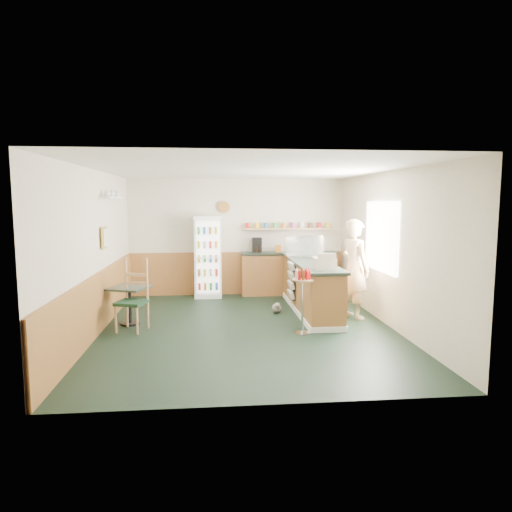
{
  "coord_description": "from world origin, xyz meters",
  "views": [
    {
      "loc": [
        -0.57,
        -7.65,
        2.17
      ],
      "look_at": [
        0.22,
        0.6,
        1.19
      ],
      "focal_mm": 32.0,
      "sensor_mm": 36.0,
      "label": 1
    }
  ],
  "objects": [
    {
      "name": "back_counter",
      "position": [
        1.19,
        2.8,
        0.55
      ],
      "size": [
        2.24,
        0.42,
        1.69
      ],
      "color": "#965730",
      "rests_on": "ground"
    },
    {
      "name": "drinks_fridge",
      "position": [
        -0.68,
        2.74,
        0.93
      ],
      "size": [
        0.61,
        0.53,
        1.85
      ],
      "color": "white",
      "rests_on": "ground"
    },
    {
      "name": "shopkeeper",
      "position": [
        2.05,
        0.52,
        0.93
      ],
      "size": [
        0.66,
        0.75,
        1.86
      ],
      "primitive_type": "imported",
      "rotation": [
        0.0,
        0.0,
        2.0
      ],
      "color": "tan",
      "rests_on": "ground"
    },
    {
      "name": "ground",
      "position": [
        0.0,
        0.0,
        0.0
      ],
      "size": [
        6.0,
        6.0,
        0.0
      ],
      "primitive_type": "plane",
      "color": "black",
      "rests_on": "ground"
    },
    {
      "name": "display_case",
      "position": [
        1.35,
        1.75,
        1.23
      ],
      "size": [
        0.79,
        0.41,
        0.45
      ],
      "color": "silver",
      "rests_on": "service_counter"
    },
    {
      "name": "dog_doorstop",
      "position": [
        0.67,
        1.03,
        0.11
      ],
      "size": [
        0.19,
        0.24,
        0.23
      ],
      "rotation": [
        0.0,
        0.0,
        0.33
      ],
      "color": "gray",
      "rests_on": "ground"
    },
    {
      "name": "cash_register",
      "position": [
        1.35,
        0.01,
        1.11
      ],
      "size": [
        0.36,
        0.38,
        0.2
      ],
      "primitive_type": "cube",
      "rotation": [
        0.0,
        0.0,
        0.03
      ],
      "color": "beige",
      "rests_on": "service_counter"
    },
    {
      "name": "cafe_chair",
      "position": [
        -1.94,
        0.14,
        0.64
      ],
      "size": [
        0.57,
        0.58,
        1.22
      ],
      "rotation": [
        0.0,
        0.0,
        -0.32
      ],
      "color": "black",
      "rests_on": "ground"
    },
    {
      "name": "cafe_table",
      "position": [
        -2.05,
        0.46,
        0.48
      ],
      "size": [
        0.79,
        0.79,
        0.68
      ],
      "rotation": [
        0.0,
        0.0,
        -0.34
      ],
      "color": "black",
      "rests_on": "ground"
    },
    {
      "name": "service_counter",
      "position": [
        1.35,
        1.07,
        0.46
      ],
      "size": [
        0.68,
        3.01,
        1.01
      ],
      "color": "#965730",
      "rests_on": "ground"
    },
    {
      "name": "room_envelope",
      "position": [
        -0.23,
        0.73,
        1.52
      ],
      "size": [
        5.04,
        6.02,
        2.72
      ],
      "color": "beige",
      "rests_on": "ground"
    },
    {
      "name": "newspaper_rack",
      "position": [
        0.99,
        1.24,
        0.6
      ],
      "size": [
        0.09,
        0.47,
        0.74
      ],
      "color": "black",
      "rests_on": "ground"
    },
    {
      "name": "condiment_stand",
      "position": [
        0.89,
        -0.4,
        0.74
      ],
      "size": [
        0.34,
        0.34,
        1.07
      ],
      "rotation": [
        0.0,
        0.0,
        0.2
      ],
      "color": "silver",
      "rests_on": "ground"
    }
  ]
}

